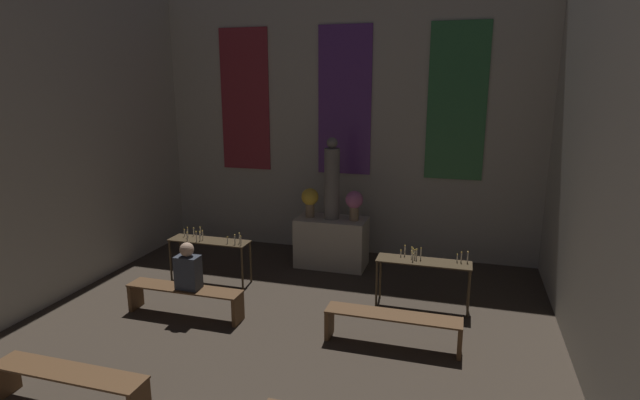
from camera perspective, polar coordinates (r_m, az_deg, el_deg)
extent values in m
cube|color=#B2AD9E|center=(10.32, 2.90, 8.32)|extent=(8.03, 0.12, 5.26)
cube|color=maroon|center=(10.94, -8.57, 11.23)|extent=(1.09, 0.03, 2.94)
cube|color=#60337F|center=(10.21, 2.83, 11.22)|extent=(1.09, 0.03, 2.94)
cube|color=#33723F|center=(9.93, 15.38, 10.72)|extent=(1.09, 0.03, 2.94)
cube|color=#BCB29E|center=(9.78, 1.33, -4.83)|extent=(1.35, 0.73, 0.96)
cylinder|color=slate|center=(9.48, 1.37, 1.84)|extent=(0.29, 0.29, 1.36)
sphere|color=slate|center=(9.36, 1.40, 6.55)|extent=(0.21, 0.21, 0.21)
cylinder|color=#937A5B|center=(9.72, -1.15, -1.12)|extent=(0.17, 0.17, 0.29)
sphere|color=gold|center=(9.66, -1.16, 0.37)|extent=(0.33, 0.33, 0.33)
cylinder|color=#937A5B|center=(9.50, 3.91, -1.49)|extent=(0.17, 0.17, 0.29)
sphere|color=#C66B9E|center=(9.44, 3.94, 0.03)|extent=(0.33, 0.33, 0.33)
cube|color=#473823|center=(9.13, -12.54, -4.56)|extent=(1.47, 0.41, 0.02)
cylinder|color=#473823|center=(9.46, -16.72, -6.67)|extent=(0.04, 0.04, 0.76)
cylinder|color=#473823|center=(8.80, -8.88, -7.78)|extent=(0.04, 0.04, 0.76)
cylinder|color=#473823|center=(9.74, -15.59, -6.02)|extent=(0.04, 0.04, 0.76)
cylinder|color=#473823|center=(9.10, -7.93, -7.03)|extent=(0.04, 0.04, 0.76)
cylinder|color=silver|center=(9.36, -13.51, -3.59)|extent=(0.02, 0.02, 0.16)
sphere|color=#F9CC4C|center=(9.34, -13.54, -3.06)|extent=(0.02, 0.02, 0.02)
cylinder|color=silver|center=(9.43, -14.24, -3.58)|extent=(0.02, 0.02, 0.13)
sphere|color=#F9CC4C|center=(9.41, -14.26, -3.13)|extent=(0.02, 0.02, 0.02)
cylinder|color=silver|center=(9.08, -13.56, -4.13)|extent=(0.02, 0.02, 0.15)
sphere|color=#F9CC4C|center=(9.06, -13.60, -3.59)|extent=(0.02, 0.02, 0.02)
cylinder|color=silver|center=(9.13, -13.26, -3.98)|extent=(0.02, 0.02, 0.16)
sphere|color=#F9CC4C|center=(9.11, -13.30, -3.41)|extent=(0.02, 0.02, 0.02)
cylinder|color=silver|center=(8.72, -9.03, -4.67)|extent=(0.02, 0.02, 0.15)
sphere|color=#F9CC4C|center=(8.69, -9.05, -4.12)|extent=(0.02, 0.02, 0.02)
cylinder|color=silver|center=(9.33, -14.89, -3.66)|extent=(0.02, 0.02, 0.18)
sphere|color=#F9CC4C|center=(9.31, -14.92, -3.07)|extent=(0.02, 0.02, 0.02)
cylinder|color=silver|center=(9.04, -13.95, -4.15)|extent=(0.02, 0.02, 0.18)
sphere|color=#F9CC4C|center=(9.01, -13.98, -3.54)|extent=(0.02, 0.02, 0.02)
cylinder|color=silver|center=(8.85, -10.54, -4.59)|extent=(0.02, 0.02, 0.11)
sphere|color=#F9CC4C|center=(8.83, -10.56, -4.18)|extent=(0.02, 0.02, 0.02)
cylinder|color=silver|center=(8.82, -9.18, -4.38)|extent=(0.02, 0.02, 0.17)
sphere|color=#F9CC4C|center=(8.79, -9.20, -3.77)|extent=(0.02, 0.02, 0.02)
cylinder|color=silver|center=(8.77, -9.70, -4.54)|extent=(0.02, 0.02, 0.16)
sphere|color=#F9CC4C|center=(8.74, -9.73, -3.96)|extent=(0.02, 0.02, 0.02)
cylinder|color=silver|center=(9.41, -15.24, -3.71)|extent=(0.02, 0.02, 0.12)
sphere|color=#F9CC4C|center=(9.39, -15.27, -3.27)|extent=(0.02, 0.02, 0.02)
cylinder|color=silver|center=(9.14, -14.94, -4.11)|extent=(0.02, 0.02, 0.15)
sphere|color=#F9CC4C|center=(9.12, -14.97, -3.59)|extent=(0.02, 0.02, 0.02)
cube|color=#473823|center=(8.07, 11.76, -6.90)|extent=(1.47, 0.41, 0.02)
cylinder|color=#473823|center=(8.13, 6.48, -9.52)|extent=(0.04, 0.04, 0.76)
cylinder|color=#473823|center=(8.03, 16.63, -10.29)|extent=(0.04, 0.04, 0.76)
cylinder|color=#473823|center=(8.45, 6.91, -8.62)|extent=(0.04, 0.04, 0.76)
cylinder|color=#473823|center=(8.36, 16.64, -9.35)|extent=(0.04, 0.04, 0.76)
cylinder|color=silver|center=(8.11, 15.84, -6.38)|extent=(0.02, 0.02, 0.16)
sphere|color=#F9CC4C|center=(8.08, 15.88, -5.78)|extent=(0.02, 0.02, 0.02)
cylinder|color=silver|center=(8.20, 10.44, -5.89)|extent=(0.02, 0.02, 0.15)
sphere|color=#F9CC4C|center=(8.17, 10.46, -5.33)|extent=(0.02, 0.02, 0.02)
cylinder|color=silver|center=(8.06, 10.97, -6.18)|extent=(0.02, 0.02, 0.16)
sphere|color=#F9CC4C|center=(8.03, 11.00, -5.55)|extent=(0.02, 0.02, 0.02)
cylinder|color=silver|center=(8.08, 11.44, -6.11)|extent=(0.02, 0.02, 0.18)
sphere|color=#F9CC4C|center=(8.05, 11.48, -5.43)|extent=(0.02, 0.02, 0.02)
cylinder|color=silver|center=(8.08, 10.77, -6.20)|extent=(0.02, 0.02, 0.15)
sphere|color=#F9CC4C|center=(8.05, 10.80, -5.62)|extent=(0.02, 0.02, 0.02)
cylinder|color=silver|center=(8.12, 16.52, -6.34)|extent=(0.02, 0.02, 0.17)
sphere|color=#F9CC4C|center=(8.09, 16.57, -5.70)|extent=(0.02, 0.02, 0.02)
cylinder|color=silver|center=(7.99, 10.55, -6.52)|extent=(0.02, 0.02, 0.12)
sphere|color=#F9CC4C|center=(7.96, 10.57, -6.03)|extent=(0.02, 0.02, 0.02)
cylinder|color=silver|center=(8.06, 10.58, -6.15)|extent=(0.02, 0.02, 0.17)
sphere|color=#F9CC4C|center=(8.03, 10.61, -5.50)|extent=(0.02, 0.02, 0.02)
cylinder|color=silver|center=(8.12, 15.41, -6.48)|extent=(0.02, 0.02, 0.12)
sphere|color=#F9CC4C|center=(8.09, 15.44, -6.01)|extent=(0.02, 0.02, 0.02)
cylinder|color=silver|center=(8.18, 9.23, -6.09)|extent=(0.02, 0.02, 0.09)
sphere|color=#F9CC4C|center=(8.16, 9.24, -5.71)|extent=(0.02, 0.02, 0.02)
cylinder|color=silver|center=(8.21, 9.67, -5.77)|extent=(0.02, 0.02, 0.16)
sphere|color=#F9CC4C|center=(8.19, 9.69, -5.16)|extent=(0.02, 0.02, 0.02)
cylinder|color=silver|center=(8.11, 10.43, -6.23)|extent=(0.02, 0.02, 0.11)
sphere|color=#F9CC4C|center=(8.09, 10.45, -5.77)|extent=(0.02, 0.02, 0.02)
cube|color=brown|center=(6.37, -26.88, -17.12)|extent=(1.85, 0.36, 0.03)
cube|color=brown|center=(7.07, -32.20, -16.77)|extent=(0.06, 0.32, 0.43)
cube|color=brown|center=(8.03, -15.25, -9.71)|extent=(1.85, 0.36, 0.03)
cube|color=brown|center=(8.60, -20.32, -10.18)|extent=(0.06, 0.32, 0.43)
cube|color=brown|center=(7.72, -9.36, -12.23)|extent=(0.06, 0.32, 0.43)
cube|color=brown|center=(7.00, 8.32, -12.90)|extent=(1.85, 0.36, 0.03)
cube|color=brown|center=(7.26, 1.07, -13.76)|extent=(0.06, 0.32, 0.43)
cube|color=brown|center=(7.06, 15.70, -15.14)|extent=(0.06, 0.32, 0.43)
cube|color=#383D47|center=(7.89, -14.83, -8.00)|extent=(0.36, 0.24, 0.51)
sphere|color=tan|center=(7.77, -14.99, -5.49)|extent=(0.22, 0.22, 0.22)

